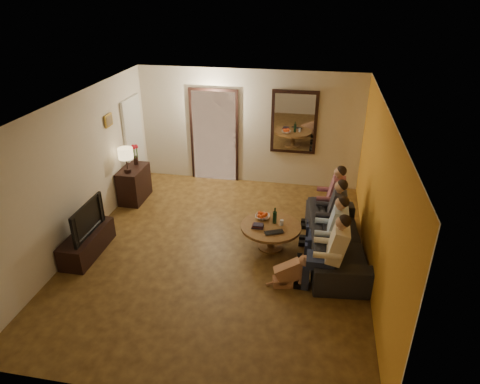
% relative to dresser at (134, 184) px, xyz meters
% --- Properties ---
extents(floor, '(5.00, 6.00, 0.01)m').
position_rel_dresser_xyz_m(floor, '(2.25, -1.61, -0.36)').
color(floor, '#472E13').
rests_on(floor, ground).
extents(ceiling, '(5.00, 6.00, 0.01)m').
position_rel_dresser_xyz_m(ceiling, '(2.25, -1.61, 2.24)').
color(ceiling, white).
rests_on(ceiling, back_wall).
extents(back_wall, '(5.00, 0.02, 2.60)m').
position_rel_dresser_xyz_m(back_wall, '(2.25, 1.39, 0.94)').
color(back_wall, beige).
rests_on(back_wall, floor).
extents(front_wall, '(5.00, 0.02, 2.60)m').
position_rel_dresser_xyz_m(front_wall, '(2.25, -4.61, 0.94)').
color(front_wall, beige).
rests_on(front_wall, floor).
extents(left_wall, '(0.02, 6.00, 2.60)m').
position_rel_dresser_xyz_m(left_wall, '(-0.25, -1.61, 0.94)').
color(left_wall, beige).
rests_on(left_wall, floor).
extents(right_wall, '(0.02, 6.00, 2.60)m').
position_rel_dresser_xyz_m(right_wall, '(4.75, -1.61, 0.94)').
color(right_wall, beige).
rests_on(right_wall, floor).
extents(orange_accent, '(0.01, 6.00, 2.60)m').
position_rel_dresser_xyz_m(orange_accent, '(4.74, -1.61, 0.94)').
color(orange_accent, orange).
rests_on(orange_accent, right_wall).
extents(kitchen_doorway, '(1.00, 0.06, 2.10)m').
position_rel_dresser_xyz_m(kitchen_doorway, '(1.45, 1.37, 0.69)').
color(kitchen_doorway, '#FFE0A5').
rests_on(kitchen_doorway, floor).
extents(door_trim, '(1.12, 0.04, 2.22)m').
position_rel_dresser_xyz_m(door_trim, '(1.45, 1.36, 0.69)').
color(door_trim, black).
rests_on(door_trim, floor).
extents(fridge_glimpse, '(0.45, 0.03, 1.70)m').
position_rel_dresser_xyz_m(fridge_glimpse, '(1.70, 1.38, 0.54)').
color(fridge_glimpse, silver).
rests_on(fridge_glimpse, floor).
extents(mirror_frame, '(1.00, 0.05, 1.40)m').
position_rel_dresser_xyz_m(mirror_frame, '(3.25, 1.35, 1.14)').
color(mirror_frame, black).
rests_on(mirror_frame, back_wall).
extents(mirror_glass, '(0.86, 0.02, 1.26)m').
position_rel_dresser_xyz_m(mirror_glass, '(3.25, 1.32, 1.14)').
color(mirror_glass, white).
rests_on(mirror_glass, back_wall).
extents(white_door, '(0.06, 0.85, 2.04)m').
position_rel_dresser_xyz_m(white_door, '(-0.21, 0.69, 0.66)').
color(white_door, white).
rests_on(white_door, floor).
extents(framed_art, '(0.03, 0.28, 0.24)m').
position_rel_dresser_xyz_m(framed_art, '(-0.22, -0.31, 1.49)').
color(framed_art, '#B28C33').
rests_on(framed_art, left_wall).
extents(art_canvas, '(0.01, 0.22, 0.18)m').
position_rel_dresser_xyz_m(art_canvas, '(-0.21, -0.31, 1.49)').
color(art_canvas, brown).
rests_on(art_canvas, left_wall).
extents(dresser, '(0.45, 0.82, 0.73)m').
position_rel_dresser_xyz_m(dresser, '(0.00, 0.00, 0.00)').
color(dresser, black).
rests_on(dresser, floor).
extents(table_lamp, '(0.30, 0.30, 0.54)m').
position_rel_dresser_xyz_m(table_lamp, '(0.00, -0.22, 0.63)').
color(table_lamp, beige).
rests_on(table_lamp, dresser).
extents(flower_vase, '(0.14, 0.14, 0.44)m').
position_rel_dresser_xyz_m(flower_vase, '(0.00, 0.22, 0.58)').
color(flower_vase, red).
rests_on(flower_vase, dresser).
extents(tv_stand, '(0.45, 1.22, 0.41)m').
position_rel_dresser_xyz_m(tv_stand, '(0.00, -2.07, -0.16)').
color(tv_stand, black).
rests_on(tv_stand, floor).
extents(tv, '(0.98, 0.13, 0.57)m').
position_rel_dresser_xyz_m(tv, '(0.00, -2.07, 0.32)').
color(tv, black).
rests_on(tv, tv_stand).
extents(sofa, '(2.39, 1.12, 0.68)m').
position_rel_dresser_xyz_m(sofa, '(4.22, -1.35, -0.03)').
color(sofa, black).
rests_on(sofa, floor).
extents(person_a, '(0.60, 0.40, 1.20)m').
position_rel_dresser_xyz_m(person_a, '(4.12, -2.25, 0.24)').
color(person_a, tan).
rests_on(person_a, sofa).
extents(person_b, '(0.60, 0.40, 1.20)m').
position_rel_dresser_xyz_m(person_b, '(4.12, -1.65, 0.24)').
color(person_b, tan).
rests_on(person_b, sofa).
extents(person_c, '(0.60, 0.40, 1.20)m').
position_rel_dresser_xyz_m(person_c, '(4.12, -1.05, 0.24)').
color(person_c, tan).
rests_on(person_c, sofa).
extents(person_d, '(0.60, 0.40, 1.20)m').
position_rel_dresser_xyz_m(person_d, '(4.12, -0.45, 0.24)').
color(person_d, tan).
rests_on(person_d, sofa).
extents(dog, '(0.60, 0.37, 0.56)m').
position_rel_dresser_xyz_m(dog, '(3.51, -2.31, -0.08)').
color(dog, '#B87755').
rests_on(dog, floor).
extents(coffee_table, '(1.12, 1.12, 0.45)m').
position_rel_dresser_xyz_m(coffee_table, '(3.10, -1.31, -0.14)').
color(coffee_table, brown).
rests_on(coffee_table, floor).
extents(bowl, '(0.26, 0.26, 0.06)m').
position_rel_dresser_xyz_m(bowl, '(2.92, -1.09, 0.12)').
color(bowl, white).
rests_on(bowl, coffee_table).
extents(oranges, '(0.20, 0.20, 0.08)m').
position_rel_dresser_xyz_m(oranges, '(2.92, -1.09, 0.19)').
color(oranges, '#E14712').
rests_on(oranges, bowl).
extents(wine_bottle, '(0.07, 0.07, 0.31)m').
position_rel_dresser_xyz_m(wine_bottle, '(3.15, -1.21, 0.24)').
color(wine_bottle, black).
rests_on(wine_bottle, coffee_table).
extents(wine_glass, '(0.06, 0.06, 0.10)m').
position_rel_dresser_xyz_m(wine_glass, '(3.28, -1.26, 0.14)').
color(wine_glass, silver).
rests_on(wine_glass, coffee_table).
extents(book_stack, '(0.20, 0.15, 0.07)m').
position_rel_dresser_xyz_m(book_stack, '(2.88, -1.41, 0.12)').
color(book_stack, black).
rests_on(book_stack, coffee_table).
extents(laptop, '(0.39, 0.33, 0.03)m').
position_rel_dresser_xyz_m(laptop, '(3.20, -1.59, 0.10)').
color(laptop, black).
rests_on(laptop, coffee_table).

